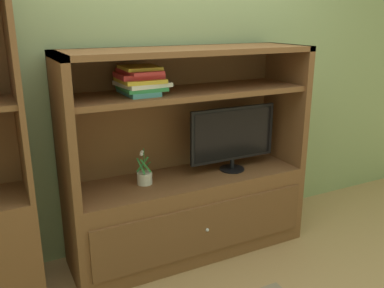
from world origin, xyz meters
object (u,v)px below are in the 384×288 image
(tv_monitor, at_px, (233,136))
(magazine_stack, at_px, (140,81))
(potted_plant, at_px, (144,177))
(media_console, at_px, (188,190))

(tv_monitor, xyz_separation_m, magazine_stack, (-0.67, 0.03, 0.44))
(magazine_stack, bearing_deg, tv_monitor, -2.69)
(tv_monitor, xyz_separation_m, potted_plant, (-0.66, 0.04, -0.21))
(media_console, xyz_separation_m, tv_monitor, (0.34, -0.04, 0.37))
(tv_monitor, bearing_deg, potted_plant, 176.37)
(media_console, bearing_deg, magazine_stack, -179.11)
(potted_plant, bearing_deg, magazine_stack, -133.98)
(media_console, xyz_separation_m, magazine_stack, (-0.33, -0.01, 0.80))
(tv_monitor, height_order, magazine_stack, magazine_stack)
(potted_plant, bearing_deg, tv_monitor, -3.63)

